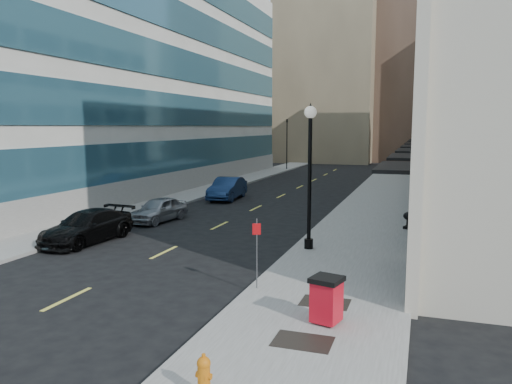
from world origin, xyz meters
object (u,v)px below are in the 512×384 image
Objects in this scene: sign_post at (257,243)px; car_silver_sedan at (159,209)px; traffic_signal at (287,122)px; car_black_pickup at (87,227)px; lamppost at (310,164)px; trash_bin at (327,298)px; fire_hydrant at (204,376)px; car_blue_sedan at (227,189)px; urn_planter at (410,218)px.

car_silver_sedan is at bearing 108.27° from sign_post.
traffic_signal is 1.76× the size of car_silver_sedan.
car_black_pickup is 10.48m from lamppost.
fire_hydrant is at bearing -94.99° from trash_bin.
sign_post is at bearing 155.65° from trash_bin.
trash_bin is at bearing -65.99° from car_blue_sedan.
traffic_signal is 34.42m from car_silver_sedan.
car_black_pickup is 2.22× the size of sign_post.
sign_post is (-1.10, 6.41, 1.03)m from fire_hydrant.
car_blue_sedan is (2.30, -24.91, -4.93)m from traffic_signal.
car_black_pickup is 14.96m from fire_hydrant.
sign_post is at bearing -18.59° from car_black_pickup.
traffic_signal is 47.85m from trash_bin.
car_blue_sedan is at bearing 113.00° from fire_hydrant.
lamppost is at bearing 120.12° from trash_bin.
car_silver_sedan is 10.62m from lamppost.
traffic_signal reaches higher than fire_hydrant.
fire_hydrant is at bearing -76.61° from traffic_signal.
traffic_signal is 36.10m from urn_planter.
car_black_pickup is 13.63m from trash_bin.
car_blue_sedan reaches higher than car_silver_sedan.
fire_hydrant is 12.44m from lamppost.
fire_hydrant is at bearing -50.81° from car_silver_sedan.
fire_hydrant is (11.90, -50.00, -5.15)m from traffic_signal.
car_silver_sedan is (1.85, -34.00, -5.04)m from traffic_signal.
car_black_pickup reaches higher than car_silver_sedan.
car_black_pickup is at bearing -88.13° from traffic_signal.
lamppost is at bearing -73.54° from traffic_signal.
car_silver_sedan is at bearing 156.95° from lamppost.
trash_bin is at bearing -97.26° from urn_planter.
car_black_pickup is 5.74× the size of urn_planter.
fire_hydrant is 17.90m from urn_planter.
lamppost is (8.92, -13.08, 2.91)m from car_blue_sedan.
car_black_pickup reaches higher than trash_bin.
trash_bin is at bearing 72.85° from fire_hydrant.
urn_planter is at bearing 81.76° from fire_hydrant.
car_silver_sedan is 13.34m from urn_planter.
urn_planter is (1.69, 13.28, -0.14)m from trash_bin.
sign_post is at bearing 101.80° from fire_hydrant.
car_black_pickup is 4.03× the size of trash_bin.
lamppost reaches higher than urn_planter.
lamppost is at bearing -124.76° from urn_planter.
car_blue_sedan is 16.10m from lamppost.
urn_planter is (13.82, 7.06, -0.04)m from car_black_pickup.
traffic_signal is 5.68× the size of trash_bin.
car_silver_sedan is 4.59× the size of urn_planter.
trash_bin is (13.41, -45.67, -4.91)m from traffic_signal.
lamppost is 7.45m from urn_planter.
car_silver_sedan reaches higher than fire_hydrant.
sign_post is (10.80, -43.59, -4.12)m from traffic_signal.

